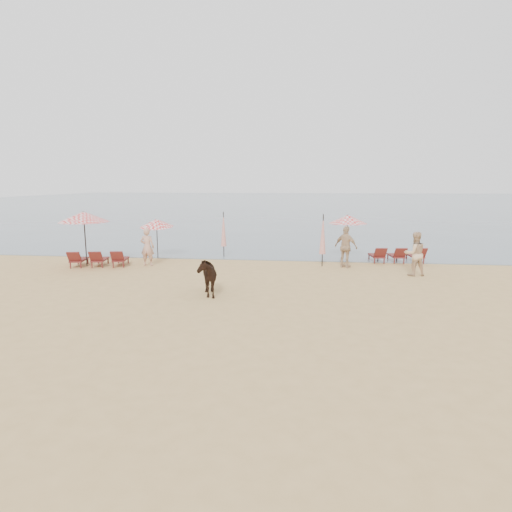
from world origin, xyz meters
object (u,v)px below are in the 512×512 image
Objects in this scene: lounger_cluster_left at (99,259)px; beachgoer_left at (147,247)px; umbrella_closed_right at (323,234)px; umbrella_closed_left at (224,229)px; beachgoer_right_a at (415,254)px; umbrella_open_left_a at (84,217)px; beachgoer_right_b at (346,247)px; lounger_cluster_right at (397,255)px; umbrella_open_right at (348,219)px; umbrella_open_left_b at (157,223)px; cow at (206,276)px.

lounger_cluster_left is 2.37m from beachgoer_left.
umbrella_closed_right is at bearing -4.54° from lounger_cluster_left.
beachgoer_right_a is (9.08, -3.61, -0.56)m from umbrella_closed_left.
umbrella_closed_left is (6.15, 3.18, -0.87)m from umbrella_open_left_a.
beachgoer_right_b is at bearing -38.22° from beachgoer_right_a.
lounger_cluster_right is 1.14× the size of umbrella_open_right.
umbrella_open_left_b is (2.73, 2.36, -0.48)m from umbrella_open_left_a.
cow is (-5.69, -7.75, -1.41)m from umbrella_open_right.
umbrella_open_left_b is 0.89× the size of umbrella_closed_left.
lounger_cluster_left is 2.11m from umbrella_open_left_a.
umbrella_open_left_b is at bearing -171.02° from umbrella_open_right.
lounger_cluster_right is 3.05m from umbrella_open_right.
cow is at bearing -43.73° from umbrella_open_left_b.
lounger_cluster_right is at bearing -0.77° from lounger_cluster_left.
cow is (4.25, -7.03, -1.18)m from umbrella_open_left_b.
beachgoer_left is at bearing -175.79° from lounger_cluster_right.
umbrella_closed_left is at bearing 76.06° from cow.
cow is 7.88m from beachgoer_right_b.
beachgoer_right_b is (-2.80, 1.45, 0.03)m from beachgoer_right_a.
beachgoer_left is (-3.22, -2.79, -0.59)m from umbrella_closed_left.
umbrella_closed_right reaches higher than umbrella_closed_left.
beachgoer_left is at bearing -159.75° from umbrella_open_right.
umbrella_closed_left is (3.41, 0.82, -0.38)m from umbrella_open_left_b.
beachgoer_left reaches higher than cow.
umbrella_open_left_b is 0.93× the size of umbrella_open_right.
umbrella_open_right reaches higher than beachgoer_right_a.
umbrella_open_right is 1.19× the size of beachgoer_right_b.
umbrella_open_left_a is at bearing 38.69° from beachgoer_right_b.
beachgoer_right_b is at bearing -8.43° from umbrella_closed_right.
lounger_cluster_left is at bearing -148.90° from umbrella_closed_left.
beachgoer_right_b is (-2.71, -1.60, 0.60)m from lounger_cluster_right.
umbrella_open_right is at bearing -0.83° from umbrella_closed_left.
beachgoer_right_a reaches higher than cow.
lounger_cluster_right is 3.10m from beachgoer_right_a.
lounger_cluster_left is 1.41× the size of beachgoer_right_b.
cow is 6.49m from beachgoer_left.
lounger_cluster_left is 1.04× the size of lounger_cluster_right.
cow is at bearing -47.29° from lounger_cluster_left.
beachgoer_right_b is (12.43, 1.03, -1.39)m from umbrella_open_left_a.
lounger_cluster_right is at bearing -5.83° from umbrella_open_right.
beachgoer_left is 12.33m from beachgoer_right_a.
umbrella_open_right is at bearing 33.68° from cow.
umbrella_open_left_b is at bearing -166.47° from umbrella_closed_left.
lounger_cluster_right is at bearing -115.45° from beachgoer_right_b.
lounger_cluster_left is 10.81m from umbrella_closed_right.
umbrella_closed_right is at bearing 25.54° from beachgoer_right_b.
umbrella_closed_left is at bearing 170.31° from lounger_cluster_right.
umbrella_open_left_b is 2.20m from beachgoer_left.
lounger_cluster_left is at bearing 39.53° from beachgoer_right_b.
beachgoer_right_b reaches higher than beachgoer_left.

